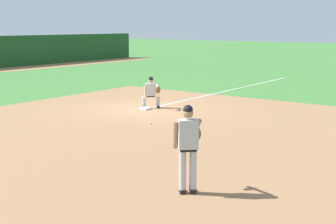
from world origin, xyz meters
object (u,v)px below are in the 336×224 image
baseball (150,123)px  first_baseman (151,91)px  first_base_bag (145,109)px  pitcher (188,143)px

baseball → first_baseman: (2.57, 1.97, 0.69)m
first_base_bag → baseball: first_base_bag is taller
pitcher → first_base_bag: bearing=44.3°
baseball → pitcher: 7.05m
baseball → first_baseman: size_ratio=0.06×
pitcher → baseball: bearing=44.9°
pitcher → first_baseman: bearing=42.6°
pitcher → first_baseman: (7.50, 6.90, -0.33)m
pitcher → first_baseman: 10.20m
baseball → first_baseman: 3.31m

